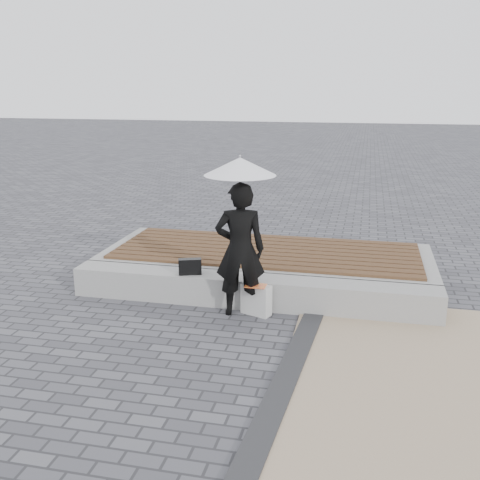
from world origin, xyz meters
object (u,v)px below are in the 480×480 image
seating_ledge (251,291)px  handbag (190,267)px  parasol (240,166)px  canvas_tote (256,299)px  woman (240,250)px

seating_ledge → handbag: handbag is taller
seating_ledge → parasol: size_ratio=4.38×
parasol → canvas_tote: size_ratio=2.81×
canvas_tote → seating_ledge: bearing=135.6°
seating_ledge → handbag: 0.89m
handbag → canvas_tote: (0.97, -0.23, -0.31)m
parasol → handbag: 1.63m
canvas_tote → parasol: bearing=-151.3°
handbag → canvas_tote: handbag is taller
woman → canvas_tote: bearing=173.6°
woman → canvas_tote: woman is taller
woman → parasol: parasol is taller
woman → parasol: (0.00, -0.00, 1.06)m
canvas_tote → handbag: bearing=-172.1°
woman → handbag: size_ratio=5.64×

